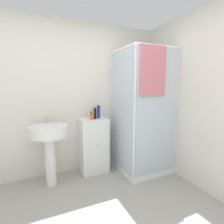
{
  "coord_description": "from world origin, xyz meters",
  "views": [
    {
      "loc": [
        -0.43,
        -1.23,
        1.45
      ],
      "look_at": [
        0.66,
        1.18,
        1.06
      ],
      "focal_mm": 28.0,
      "sensor_mm": 36.0,
      "label": 1
    }
  ],
  "objects_px": {
    "shampoo_bottle_tall_black": "(95,113)",
    "shampoo_bottle_blue": "(99,112)",
    "sink": "(49,140)",
    "lotion_bottle_white": "(89,114)",
    "soap_dispenser": "(92,116)"
  },
  "relations": [
    {
      "from": "shampoo_bottle_blue",
      "to": "sink",
      "type": "bearing_deg",
      "value": -169.07
    },
    {
      "from": "shampoo_bottle_blue",
      "to": "shampoo_bottle_tall_black",
      "type": "bearing_deg",
      "value": -152.92
    },
    {
      "from": "shampoo_bottle_blue",
      "to": "soap_dispenser",
      "type": "bearing_deg",
      "value": -153.34
    },
    {
      "from": "shampoo_bottle_tall_black",
      "to": "shampoo_bottle_blue",
      "type": "xyz_separation_m",
      "value": [
        0.07,
        0.04,
        0.0
      ]
    },
    {
      "from": "sink",
      "to": "soap_dispenser",
      "type": "height_order",
      "value": "soap_dispenser"
    },
    {
      "from": "shampoo_bottle_blue",
      "to": "lotion_bottle_white",
      "type": "height_order",
      "value": "shampoo_bottle_blue"
    },
    {
      "from": "sink",
      "to": "lotion_bottle_white",
      "type": "xyz_separation_m",
      "value": [
        0.68,
        0.25,
        0.29
      ]
    },
    {
      "from": "lotion_bottle_white",
      "to": "sink",
      "type": "bearing_deg",
      "value": -160.03
    },
    {
      "from": "shampoo_bottle_tall_black",
      "to": "lotion_bottle_white",
      "type": "distance_m",
      "value": 0.15
    },
    {
      "from": "sink",
      "to": "lotion_bottle_white",
      "type": "distance_m",
      "value": 0.78
    },
    {
      "from": "soap_dispenser",
      "to": "shampoo_bottle_tall_black",
      "type": "xyz_separation_m",
      "value": [
        0.07,
        0.04,
        0.05
      ]
    },
    {
      "from": "shampoo_bottle_tall_black",
      "to": "shampoo_bottle_blue",
      "type": "relative_size",
      "value": 0.96
    },
    {
      "from": "soap_dispenser",
      "to": "shampoo_bottle_tall_black",
      "type": "bearing_deg",
      "value": 26.22
    },
    {
      "from": "soap_dispenser",
      "to": "shampoo_bottle_blue",
      "type": "height_order",
      "value": "shampoo_bottle_blue"
    },
    {
      "from": "soap_dispenser",
      "to": "shampoo_bottle_tall_black",
      "type": "relative_size",
      "value": 0.63
    }
  ]
}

